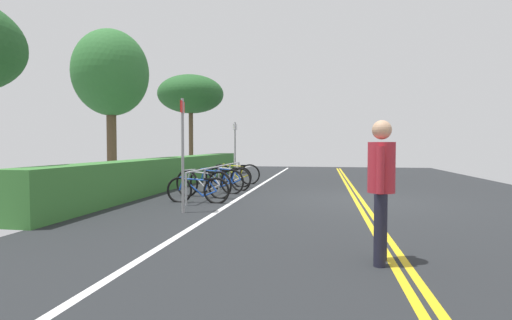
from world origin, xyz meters
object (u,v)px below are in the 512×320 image
(bike_rack, at_px, (219,172))
(tree_far_right, at_px, (191,94))
(tree_mid, at_px, (111,74))
(sign_post_far, at_px, (235,146))
(bicycle_5, at_px, (235,174))
(bicycle_4, at_px, (228,177))
(bicycle_2, at_px, (216,181))
(bicycle_0, at_px, (198,190))
(bicycle_1, at_px, (203,184))
(pedestrian, at_px, (381,181))
(sign_post_near, at_px, (183,145))
(bicycle_3, at_px, (227,179))

(bike_rack, xyz_separation_m, tree_far_right, (7.38, 3.51, 3.43))
(tree_mid, bearing_deg, sign_post_far, -52.12)
(bicycle_5, height_order, sign_post_far, sign_post_far)
(bicycle_4, bearing_deg, tree_far_right, 30.17)
(bicycle_2, distance_m, bicycle_5, 2.81)
(bicycle_0, distance_m, bicycle_1, 1.05)
(bicycle_2, relative_size, bicycle_5, 0.96)
(bicycle_5, bearing_deg, bicycle_2, -178.38)
(pedestrian, bearing_deg, sign_post_near, 51.02)
(bicycle_0, xyz_separation_m, bicycle_3, (2.86, -0.02, 0.04))
(bicycle_3, bearing_deg, tree_mid, 88.58)
(bicycle_5, bearing_deg, bicycle_4, 178.78)
(bike_rack, height_order, tree_mid, tree_mid)
(bike_rack, relative_size, pedestrian, 3.37)
(tree_mid, bearing_deg, tree_far_right, -3.47)
(bike_rack, bearing_deg, pedestrian, -149.96)
(bicycle_4, bearing_deg, bike_rack, -177.99)
(bicycle_5, bearing_deg, tree_mid, 114.67)
(tree_far_right, bearing_deg, sign_post_near, -161.26)
(pedestrian, distance_m, tree_far_right, 16.19)
(bicycle_5, relative_size, sign_post_far, 0.78)
(bike_rack, height_order, bicycle_2, bike_rack)
(bicycle_0, distance_m, sign_post_far, 5.91)
(bicycle_0, bearing_deg, bicycle_3, -0.42)
(bike_rack, xyz_separation_m, bicycle_1, (-1.36, 0.07, -0.23))
(bicycle_4, distance_m, bicycle_5, 0.95)
(pedestrian, relative_size, sign_post_near, 0.71)
(bicycle_4, bearing_deg, sign_post_near, -176.48)
(bicycle_0, relative_size, bicycle_3, 0.97)
(bicycle_1, relative_size, pedestrian, 1.04)
(bicycle_1, xyz_separation_m, bicycle_2, (0.92, -0.12, -0.01))
(bicycle_0, bearing_deg, bicycle_5, 1.89)
(bike_rack, height_order, bicycle_3, bike_rack)
(bicycle_5, distance_m, tree_far_right, 7.12)
(tree_mid, xyz_separation_m, tree_far_right, (6.80, -0.41, 0.18))
(bicycle_0, height_order, bicycle_3, bicycle_3)
(bike_rack, bearing_deg, bicycle_2, -173.46)
(bike_rack, relative_size, bicycle_4, 3.43)
(bicycle_3, height_order, bicycle_5, bicycle_5)
(bike_rack, bearing_deg, bicycle_5, 0.71)
(bicycle_1, height_order, bicycle_2, bicycle_1)
(tree_mid, bearing_deg, pedestrian, -133.01)
(bicycle_5, relative_size, tree_far_right, 0.37)
(bicycle_0, height_order, sign_post_near, sign_post_near)
(bicycle_1, height_order, tree_far_right, tree_far_right)
(bike_rack, height_order, sign_post_near, sign_post_near)
(sign_post_far, distance_m, tree_mid, 5.23)
(bicycle_2, height_order, tree_far_right, tree_far_right)
(bicycle_5, height_order, sign_post_near, sign_post_near)
(bicycle_2, bearing_deg, pedestrian, -148.59)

